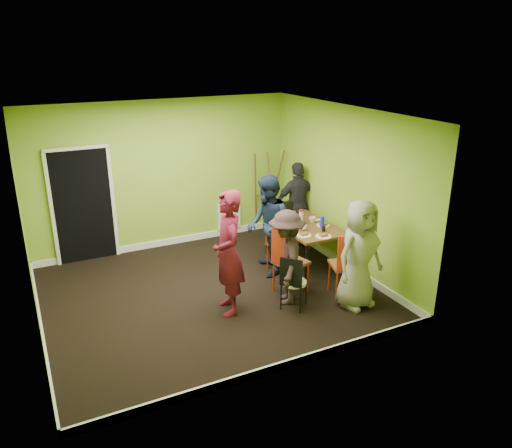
{
  "coord_description": "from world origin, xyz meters",
  "views": [
    {
      "loc": [
        -2.48,
        -6.65,
        3.77
      ],
      "look_at": [
        0.82,
        0.0,
        1.04
      ],
      "focal_mm": 35.0,
      "sensor_mm": 36.0,
      "label": 1
    }
  ],
  "objects_px": {
    "chair_left_far": "(279,240)",
    "person_back_end": "(298,204)",
    "blue_bottle": "(322,222)",
    "chair_back_end": "(294,214)",
    "orange_bottle": "(296,219)",
    "person_left_far": "(268,226)",
    "dining_table": "(305,227)",
    "chair_left_near": "(287,258)",
    "easel": "(267,193)",
    "person_standing": "(228,253)",
    "thermos": "(301,217)",
    "chair_front_end": "(348,261)",
    "person_left_near": "(286,258)",
    "chair_bentwood": "(293,280)",
    "person_front_end": "(359,254)"
  },
  "relations": [
    {
      "from": "blue_bottle",
      "to": "dining_table",
      "type": "bearing_deg",
      "value": 127.61
    },
    {
      "from": "chair_left_near",
      "to": "person_left_far",
      "type": "relative_size",
      "value": 0.63
    },
    {
      "from": "person_left_near",
      "to": "person_left_far",
      "type": "bearing_deg",
      "value": -167.33
    },
    {
      "from": "person_back_end",
      "to": "person_front_end",
      "type": "xyz_separation_m",
      "value": [
        -0.46,
        -2.51,
        0.02
      ]
    },
    {
      "from": "chair_back_end",
      "to": "orange_bottle",
      "type": "bearing_deg",
      "value": 51.59
    },
    {
      "from": "chair_back_end",
      "to": "person_left_far",
      "type": "bearing_deg",
      "value": 28.25
    },
    {
      "from": "easel",
      "to": "chair_back_end",
      "type": "bearing_deg",
      "value": -83.82
    },
    {
      "from": "orange_bottle",
      "to": "person_left_near",
      "type": "distance_m",
      "value": 1.59
    },
    {
      "from": "chair_front_end",
      "to": "person_front_end",
      "type": "xyz_separation_m",
      "value": [
        -0.02,
        -0.28,
        0.23
      ]
    },
    {
      "from": "chair_back_end",
      "to": "chair_bentwood",
      "type": "height_order",
      "value": "chair_back_end"
    },
    {
      "from": "chair_left_far",
      "to": "chair_back_end",
      "type": "distance_m",
      "value": 1.13
    },
    {
      "from": "chair_left_far",
      "to": "person_left_far",
      "type": "distance_m",
      "value": 0.37
    },
    {
      "from": "chair_left_far",
      "to": "person_left_far",
      "type": "relative_size",
      "value": 0.58
    },
    {
      "from": "dining_table",
      "to": "orange_bottle",
      "type": "relative_size",
      "value": 17.72
    },
    {
      "from": "chair_left_far",
      "to": "chair_left_near",
      "type": "xyz_separation_m",
      "value": [
        -0.3,
        -0.81,
        0.05
      ]
    },
    {
      "from": "chair_back_end",
      "to": "thermos",
      "type": "xyz_separation_m",
      "value": [
        -0.28,
        -0.71,
        0.21
      ]
    },
    {
      "from": "easel",
      "to": "person_back_end",
      "type": "distance_m",
      "value": 0.87
    },
    {
      "from": "chair_left_near",
      "to": "person_back_end",
      "type": "distance_m",
      "value": 2.11
    },
    {
      "from": "chair_front_end",
      "to": "person_standing",
      "type": "relative_size",
      "value": 0.58
    },
    {
      "from": "thermos",
      "to": "person_left_far",
      "type": "relative_size",
      "value": 0.13
    },
    {
      "from": "chair_left_near",
      "to": "chair_front_end",
      "type": "distance_m",
      "value": 0.93
    },
    {
      "from": "chair_left_far",
      "to": "person_front_end",
      "type": "bearing_deg",
      "value": -1.96
    },
    {
      "from": "dining_table",
      "to": "chair_left_far",
      "type": "distance_m",
      "value": 0.55
    },
    {
      "from": "dining_table",
      "to": "person_back_end",
      "type": "relative_size",
      "value": 0.92
    },
    {
      "from": "chair_back_end",
      "to": "chair_bentwood",
      "type": "relative_size",
      "value": 1.07
    },
    {
      "from": "chair_left_near",
      "to": "person_left_near",
      "type": "distance_m",
      "value": 0.3
    },
    {
      "from": "chair_back_end",
      "to": "chair_front_end",
      "type": "height_order",
      "value": "chair_front_end"
    },
    {
      "from": "dining_table",
      "to": "easel",
      "type": "bearing_deg",
      "value": 85.17
    },
    {
      "from": "person_standing",
      "to": "chair_left_near",
      "type": "bearing_deg",
      "value": 105.12
    },
    {
      "from": "chair_left_near",
      "to": "blue_bottle",
      "type": "height_order",
      "value": "chair_left_near"
    },
    {
      "from": "thermos",
      "to": "person_front_end",
      "type": "xyz_separation_m",
      "value": [
        -0.04,
        -1.71,
        -0.03
      ]
    },
    {
      "from": "chair_front_end",
      "to": "orange_bottle",
      "type": "bearing_deg",
      "value": 106.58
    },
    {
      "from": "chair_left_near",
      "to": "person_left_near",
      "type": "height_order",
      "value": "person_left_near"
    },
    {
      "from": "chair_front_end",
      "to": "thermos",
      "type": "relative_size",
      "value": 4.84
    },
    {
      "from": "chair_bentwood",
      "to": "person_back_end",
      "type": "bearing_deg",
      "value": 105.64
    },
    {
      "from": "dining_table",
      "to": "person_front_end",
      "type": "distance_m",
      "value": 1.63
    },
    {
      "from": "thermos",
      "to": "chair_bentwood",
      "type": "bearing_deg",
      "value": -124.79
    },
    {
      "from": "chair_back_end",
      "to": "orange_bottle",
      "type": "relative_size",
      "value": 10.88
    },
    {
      "from": "chair_front_end",
      "to": "person_front_end",
      "type": "bearing_deg",
      "value": -76.73
    },
    {
      "from": "person_standing",
      "to": "person_left_near",
      "type": "bearing_deg",
      "value": 91.26
    },
    {
      "from": "dining_table",
      "to": "chair_left_far",
      "type": "relative_size",
      "value": 1.5
    },
    {
      "from": "blue_bottle",
      "to": "orange_bottle",
      "type": "height_order",
      "value": "blue_bottle"
    },
    {
      "from": "person_back_end",
      "to": "orange_bottle",
      "type": "bearing_deg",
      "value": 65.71
    },
    {
      "from": "chair_left_far",
      "to": "orange_bottle",
      "type": "relative_size",
      "value": 11.81
    },
    {
      "from": "easel",
      "to": "person_standing",
      "type": "distance_m",
      "value": 3.32
    },
    {
      "from": "chair_left_far",
      "to": "blue_bottle",
      "type": "relative_size",
      "value": 5.02
    },
    {
      "from": "chair_front_end",
      "to": "person_left_near",
      "type": "distance_m",
      "value": 0.97
    },
    {
      "from": "chair_left_far",
      "to": "chair_back_end",
      "type": "bearing_deg",
      "value": 118.51
    },
    {
      "from": "chair_bentwood",
      "to": "person_left_far",
      "type": "distance_m",
      "value": 1.34
    },
    {
      "from": "chair_left_far",
      "to": "person_back_end",
      "type": "height_order",
      "value": "person_back_end"
    }
  ]
}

